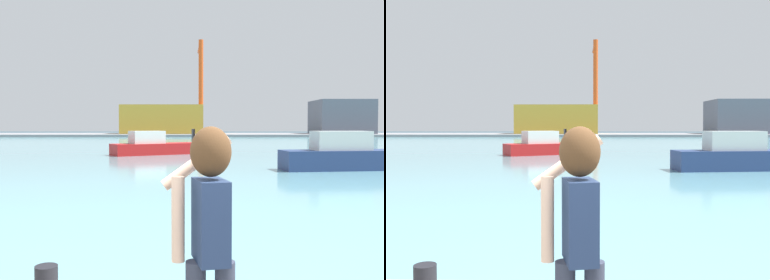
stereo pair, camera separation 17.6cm
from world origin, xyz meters
TOP-DOWN VIEW (x-y plane):
  - ground_plane at (0.00, 50.00)m, footprint 220.00×220.00m
  - harbor_water at (0.00, 52.00)m, footprint 140.00×100.00m
  - far_shore_dock at (0.00, 92.00)m, footprint 140.00×20.00m
  - person_photographer at (-0.03, 0.13)m, footprint 0.53×0.55m
  - boat_moored at (-3.14, 32.24)m, footprint 7.61×5.39m
  - boat_moored_2 at (8.63, 20.31)m, footprint 8.65×2.84m
  - warehouse_left at (-6.63, 92.88)m, footprint 17.70×10.18m
  - warehouse_right at (33.05, 93.64)m, footprint 11.73×11.41m
  - port_crane at (1.72, 90.55)m, footprint 1.11×11.27m

SIDE VIEW (x-z plane):
  - ground_plane at x=0.00m, z-range 0.00..0.00m
  - harbor_water at x=0.00m, z-range 0.00..0.02m
  - far_shore_dock at x=0.00m, z-range 0.00..0.52m
  - boat_moored at x=-3.14m, z-range -0.27..1.65m
  - boat_moored_2 at x=8.63m, z-range -0.28..1.79m
  - person_photographer at x=-0.03m, z-range 0.85..2.59m
  - warehouse_left at x=-6.63m, z-range 0.52..6.75m
  - warehouse_right at x=33.05m, z-range 0.52..7.90m
  - port_crane at x=1.72m, z-range 2.44..22.40m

